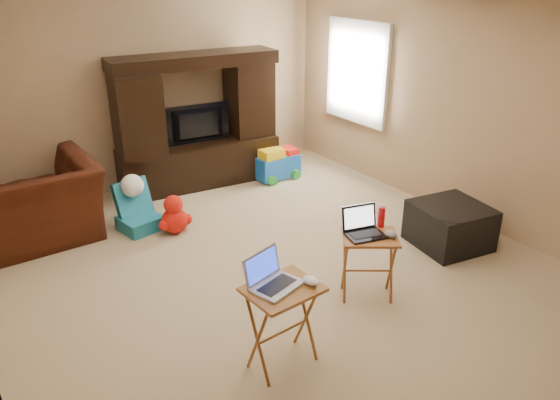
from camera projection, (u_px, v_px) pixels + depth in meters
floor at (269, 267)px, 5.40m from camera, size 5.50×5.50×0.00m
wall_back at (148, 90)px, 6.95m from camera, size 5.00×0.00×5.00m
wall_front at (560, 286)px, 2.82m from camera, size 5.00×0.00×5.00m
wall_right at (451, 107)px, 6.19m from camera, size 0.00×5.50×5.50m
window_pane at (358, 72)px, 7.28m from camera, size 0.00×1.20×1.20m
window_frame at (357, 72)px, 7.27m from camera, size 0.06×1.14×1.34m
entertainment_center at (198, 122)px, 7.03m from camera, size 2.15×0.75×1.72m
television at (199, 125)px, 7.01m from camera, size 0.88×0.22×0.50m
recliner at (30, 204)px, 5.73m from camera, size 1.35×1.18×0.86m
child_rocker at (139, 207)px, 6.03m from camera, size 0.49×0.54×0.55m
plush_toy at (174, 214)px, 5.99m from camera, size 0.40×0.33×0.45m
push_toy at (277, 162)px, 7.47m from camera, size 0.62×0.45×0.46m
ottoman at (450, 225)px, 5.73m from camera, size 0.81×0.81×0.45m
tray_table_left at (283, 327)px, 3.98m from camera, size 0.54×0.44×0.67m
tray_table_right at (368, 267)px, 4.81m from camera, size 0.60×0.58×0.61m
laptop_left at (277, 273)px, 3.80m from camera, size 0.42×0.37×0.24m
laptop_right at (366, 224)px, 4.63m from camera, size 0.38×0.34×0.24m
mouse_left at (310, 281)px, 3.88m from camera, size 0.10×0.14×0.06m
mouse_right at (391, 235)px, 4.65m from camera, size 0.10×0.14×0.05m
water_bottle at (381, 217)px, 4.81m from camera, size 0.06×0.06×0.19m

